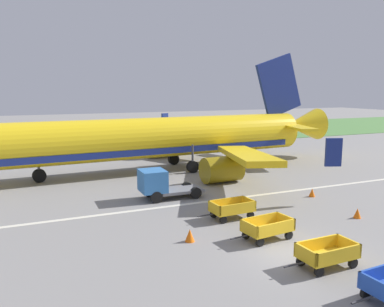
# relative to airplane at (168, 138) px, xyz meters

# --- Properties ---
(ground_plane) EXTENTS (220.00, 220.00, 0.00)m
(ground_plane) POSITION_rel_airplane_xyz_m (-1.34, -20.53, -3.05)
(ground_plane) COLOR gray
(grass_strip) EXTENTS (220.00, 28.00, 0.06)m
(grass_strip) POSITION_rel_airplane_xyz_m (-1.34, 28.66, -3.02)
(grass_strip) COLOR #518442
(grass_strip) RESTS_ON ground
(apron_stripe) EXTENTS (120.00, 0.36, 0.01)m
(apron_stripe) POSITION_rel_airplane_xyz_m (-1.34, -11.14, -3.05)
(apron_stripe) COLOR silver
(apron_stripe) RESTS_ON ground
(airplane) EXTENTS (37.62, 30.27, 11.34)m
(airplane) POSITION_rel_airplane_xyz_m (0.00, 0.00, 0.00)
(airplane) COLOR yellow
(airplane) RESTS_ON ground
(baggage_cart_third_in_row) EXTENTS (3.57, 1.46, 1.07)m
(baggage_cart_third_in_row) POSITION_rel_airplane_xyz_m (-0.87, -22.16, -2.45)
(baggage_cart_third_in_row) COLOR gold
(baggage_cart_third_in_row) RESTS_ON ground
(baggage_cart_fourth_in_row) EXTENTS (3.61, 1.66, 1.07)m
(baggage_cart_fourth_in_row) POSITION_rel_airplane_xyz_m (-1.40, -18.45, -2.45)
(baggage_cart_fourth_in_row) COLOR gold
(baggage_cart_fourth_in_row) RESTS_ON ground
(baggage_cart_far_end) EXTENTS (3.58, 1.52, 1.07)m
(baggage_cart_far_end) POSITION_rel_airplane_xyz_m (-1.45, -14.85, -2.45)
(baggage_cart_far_end) COLOR gold
(baggage_cart_far_end) RESTS_ON ground
(service_truck_beside_carts) EXTENTS (4.41, 2.08, 2.10)m
(service_truck_beside_carts) POSITION_rel_airplane_xyz_m (-4.05, -9.20, -1.95)
(service_truck_beside_carts) COLOR slate
(service_truck_beside_carts) RESTS_ON ground
(traffic_cone_near_plane) EXTENTS (0.49, 0.49, 0.65)m
(traffic_cone_near_plane) POSITION_rel_airplane_xyz_m (-5.17, -17.16, -2.73)
(traffic_cone_near_plane) COLOR orange
(traffic_cone_near_plane) RESTS_ON ground
(traffic_cone_mid_apron) EXTENTS (0.45, 0.45, 0.60)m
(traffic_cone_mid_apron) POSITION_rel_airplane_xyz_m (6.14, -12.98, -2.76)
(traffic_cone_mid_apron) COLOR orange
(traffic_cone_mid_apron) RESTS_ON ground
(traffic_cone_by_carts) EXTENTS (0.45, 0.45, 0.59)m
(traffic_cone_by_carts) POSITION_rel_airplane_xyz_m (5.44, -17.80, -2.76)
(traffic_cone_by_carts) COLOR orange
(traffic_cone_by_carts) RESTS_ON ground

